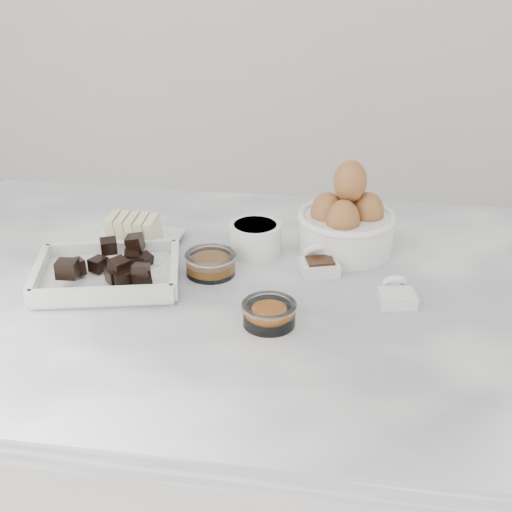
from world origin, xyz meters
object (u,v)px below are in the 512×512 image
(butter_plate, at_px, (131,237))
(vanilla_spoon, at_px, (319,263))
(egg_bowl, at_px, (347,222))
(salt_spoon, at_px, (397,294))
(honey_bowl, at_px, (211,263))
(sugar_ramekin, at_px, (255,237))
(chocolate_dish, at_px, (107,269))
(zest_bowl, at_px, (269,312))

(butter_plate, relative_size, vanilla_spoon, 1.86)
(egg_bowl, bearing_deg, salt_spoon, -63.80)
(honey_bowl, height_order, vanilla_spoon, vanilla_spoon)
(sugar_ramekin, bearing_deg, chocolate_dish, -147.04)
(chocolate_dish, height_order, egg_bowl, egg_bowl)
(butter_plate, xyz_separation_m, vanilla_spoon, (0.33, -0.04, -0.01))
(sugar_ramekin, height_order, honey_bowl, sugar_ramekin)
(sugar_ramekin, bearing_deg, honey_bowl, -124.88)
(zest_bowl, bearing_deg, honey_bowl, 129.46)
(butter_plate, relative_size, sugar_ramekin, 1.73)
(egg_bowl, xyz_separation_m, honey_bowl, (-0.22, -0.12, -0.03))
(honey_bowl, bearing_deg, zest_bowl, -50.54)
(butter_plate, relative_size, egg_bowl, 0.92)
(zest_bowl, distance_m, salt_spoon, 0.21)
(chocolate_dish, distance_m, zest_bowl, 0.29)
(egg_bowl, bearing_deg, chocolate_dish, -154.52)
(chocolate_dish, relative_size, vanilla_spoon, 3.08)
(chocolate_dish, xyz_separation_m, sugar_ramekin, (0.22, 0.14, 0.01))
(sugar_ramekin, distance_m, honey_bowl, 0.11)
(sugar_ramekin, bearing_deg, butter_plate, -175.45)
(sugar_ramekin, bearing_deg, vanilla_spoon, -24.74)
(egg_bowl, relative_size, salt_spoon, 2.34)
(sugar_ramekin, xyz_separation_m, honey_bowl, (-0.06, -0.09, -0.01))
(butter_plate, xyz_separation_m, sugar_ramekin, (0.22, 0.02, 0.01))
(zest_bowl, bearing_deg, butter_plate, 142.36)
(butter_plate, relative_size, honey_bowl, 1.84)
(chocolate_dish, bearing_deg, butter_plate, 89.65)
(egg_bowl, bearing_deg, butter_plate, -171.82)
(salt_spoon, bearing_deg, egg_bowl, 116.20)
(chocolate_dish, distance_m, butter_plate, 0.12)
(chocolate_dish, distance_m, honey_bowl, 0.17)
(chocolate_dish, bearing_deg, zest_bowl, -17.48)
(egg_bowl, bearing_deg, honey_bowl, -150.22)
(vanilla_spoon, bearing_deg, sugar_ramekin, 155.26)
(honey_bowl, relative_size, salt_spoon, 1.16)
(chocolate_dish, bearing_deg, egg_bowl, 25.48)
(salt_spoon, bearing_deg, vanilla_spoon, 146.35)
(egg_bowl, relative_size, zest_bowl, 2.13)
(vanilla_spoon, xyz_separation_m, salt_spoon, (0.13, -0.08, -0.00))
(honey_bowl, distance_m, zest_bowl, 0.18)
(chocolate_dish, xyz_separation_m, zest_bowl, (0.27, -0.09, -0.01))
(zest_bowl, height_order, salt_spoon, salt_spoon)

